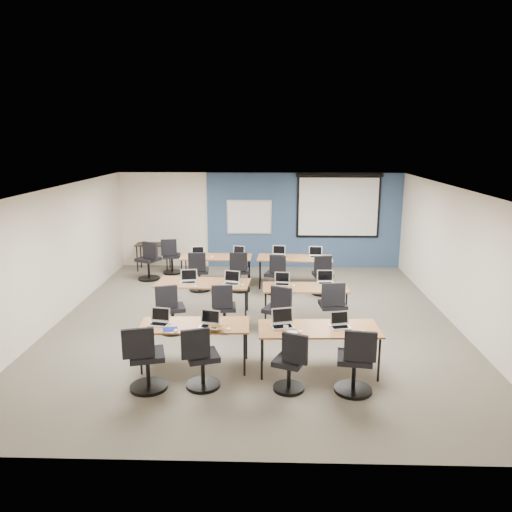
{
  "coord_description": "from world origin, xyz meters",
  "views": [
    {
      "loc": [
        0.31,
        -9.56,
        3.67
      ],
      "look_at": [
        0.01,
        0.4,
        1.28
      ],
      "focal_mm": 35.0,
      "sensor_mm": 36.0,
      "label": 1
    }
  ],
  "objects_px": {
    "laptop_7": "(325,280)",
    "task_chair_10": "(276,277)",
    "task_chair_5": "(224,312)",
    "task_chair_7": "(333,311)",
    "task_chair_9": "(239,275)",
    "laptop_1": "(210,323)",
    "task_chair_1": "(201,363)",
    "spare_chair_b": "(149,264)",
    "training_table_mid_left": "(203,284)",
    "task_chair_4": "(171,313)",
    "task_chair_0": "(146,363)",
    "whiteboard": "(249,217)",
    "laptop_2": "(282,322)",
    "laptop_9": "(239,253)",
    "task_chair_2": "(290,367)",
    "laptop_5": "(232,281)",
    "training_table_front_right": "(319,330)",
    "projector_screen": "(338,202)",
    "task_chair_8": "(199,275)",
    "laptop_8": "(198,254)",
    "training_table_front_left": "(195,327)",
    "laptop_3": "(340,323)",
    "utility_table": "(153,247)",
    "laptop_10": "(279,253)",
    "training_table_back_left": "(216,258)",
    "task_chair_6": "(278,314)",
    "laptop_4": "(188,279)",
    "spare_chair_a": "(171,259)",
    "laptop_6": "(282,281)",
    "training_table_back_right": "(295,259)",
    "task_chair_3": "(355,366)",
    "laptop_0": "(160,320)",
    "training_table_mid_right": "(305,289)",
    "task_chair_11": "(323,278)"
  },
  "relations": [
    {
      "from": "task_chair_1",
      "to": "laptop_6",
      "type": "height_order",
      "value": "task_chair_1"
    },
    {
      "from": "projector_screen",
      "to": "training_table_front_right",
      "type": "height_order",
      "value": "projector_screen"
    },
    {
      "from": "task_chair_8",
      "to": "laptop_10",
      "type": "distance_m",
      "value": 2.12
    },
    {
      "from": "task_chair_6",
      "to": "spare_chair_b",
      "type": "relative_size",
      "value": 0.94
    },
    {
      "from": "utility_table",
      "to": "laptop_10",
      "type": "bearing_deg",
      "value": -19.19
    },
    {
      "from": "laptop_1",
      "to": "task_chair_2",
      "type": "relative_size",
      "value": 0.33
    },
    {
      "from": "training_table_mid_left",
      "to": "training_table_front_left",
      "type": "bearing_deg",
      "value": -81.74
    },
    {
      "from": "training_table_mid_left",
      "to": "laptop_3",
      "type": "relative_size",
      "value": 6.38
    },
    {
      "from": "task_chair_7",
      "to": "laptop_8",
      "type": "relative_size",
      "value": 3.23
    },
    {
      "from": "task_chair_0",
      "to": "laptop_7",
      "type": "distance_m",
      "value": 4.38
    },
    {
      "from": "laptop_7",
      "to": "task_chair_10",
      "type": "relative_size",
      "value": 0.35
    },
    {
      "from": "projector_screen",
      "to": "laptop_4",
      "type": "height_order",
      "value": "projector_screen"
    },
    {
      "from": "laptop_5",
      "to": "laptop_10",
      "type": "height_order",
      "value": "laptop_5"
    },
    {
      "from": "task_chair_2",
      "to": "laptop_10",
      "type": "distance_m",
      "value": 5.62
    },
    {
      "from": "training_table_mid_left",
      "to": "laptop_10",
      "type": "distance_m",
      "value": 2.92
    },
    {
      "from": "laptop_4",
      "to": "laptop_1",
      "type": "bearing_deg",
      "value": -81.27
    },
    {
      "from": "task_chair_2",
      "to": "task_chair_10",
      "type": "xyz_separation_m",
      "value": [
        -0.18,
        4.75,
        0.01
      ]
    },
    {
      "from": "task_chair_4",
      "to": "task_chair_0",
      "type": "bearing_deg",
      "value": -106.65
    },
    {
      "from": "laptop_5",
      "to": "training_table_mid_left",
      "type": "bearing_deg",
      "value": -172.1
    },
    {
      "from": "task_chair_10",
      "to": "spare_chair_a",
      "type": "xyz_separation_m",
      "value": [
        -2.84,
        1.69,
        0.01
      ]
    },
    {
      "from": "task_chair_8",
      "to": "task_chair_10",
      "type": "bearing_deg",
      "value": -9.32
    },
    {
      "from": "whiteboard",
      "to": "task_chair_5",
      "type": "bearing_deg",
      "value": -93.21
    },
    {
      "from": "projector_screen",
      "to": "laptop_8",
      "type": "bearing_deg",
      "value": -154.71
    },
    {
      "from": "training_table_back_left",
      "to": "task_chair_6",
      "type": "bearing_deg",
      "value": -64.16
    },
    {
      "from": "task_chair_1",
      "to": "laptop_8",
      "type": "distance_m",
      "value": 5.49
    },
    {
      "from": "laptop_2",
      "to": "task_chair_11",
      "type": "bearing_deg",
      "value": 60.74
    },
    {
      "from": "task_chair_3",
      "to": "whiteboard",
      "type": "bearing_deg",
      "value": 112.59
    },
    {
      "from": "task_chair_2",
      "to": "task_chair_3",
      "type": "distance_m",
      "value": 0.94
    },
    {
      "from": "task_chair_5",
      "to": "task_chair_7",
      "type": "height_order",
      "value": "task_chair_7"
    },
    {
      "from": "training_table_mid_left",
      "to": "task_chair_9",
      "type": "distance_m",
      "value": 1.85
    },
    {
      "from": "whiteboard",
      "to": "projector_screen",
      "type": "height_order",
      "value": "projector_screen"
    },
    {
      "from": "task_chair_3",
      "to": "laptop_6",
      "type": "bearing_deg",
      "value": 116.16
    },
    {
      "from": "task_chair_1",
      "to": "spare_chair_b",
      "type": "xyz_separation_m",
      "value": [
        -2.16,
        5.76,
        0.02
      ]
    },
    {
      "from": "training_table_back_right",
      "to": "task_chair_7",
      "type": "height_order",
      "value": "task_chair_7"
    },
    {
      "from": "laptop_3",
      "to": "laptop_4",
      "type": "relative_size",
      "value": 0.89
    },
    {
      "from": "training_table_front_right",
      "to": "projector_screen",
      "type": "bearing_deg",
      "value": 78.14
    },
    {
      "from": "laptop_2",
      "to": "laptop_9",
      "type": "xyz_separation_m",
      "value": [
        -1.01,
        4.84,
        -0.01
      ]
    },
    {
      "from": "projector_screen",
      "to": "task_chair_7",
      "type": "height_order",
      "value": "projector_screen"
    },
    {
      "from": "laptop_7",
      "to": "laptop_8",
      "type": "relative_size",
      "value": 1.06
    },
    {
      "from": "training_table_mid_right",
      "to": "utility_table",
      "type": "bearing_deg",
      "value": 134.57
    },
    {
      "from": "laptop_0",
      "to": "task_chair_0",
      "type": "height_order",
      "value": "task_chair_0"
    },
    {
      "from": "projector_screen",
      "to": "training_table_front_right",
      "type": "distance_m",
      "value": 6.75
    },
    {
      "from": "task_chair_4",
      "to": "laptop_5",
      "type": "height_order",
      "value": "task_chair_4"
    },
    {
      "from": "laptop_7",
      "to": "projector_screen",
      "type": "bearing_deg",
      "value": 77.7
    },
    {
      "from": "laptop_1",
      "to": "laptop_8",
      "type": "height_order",
      "value": "same"
    },
    {
      "from": "task_chair_9",
      "to": "laptop_1",
      "type": "bearing_deg",
      "value": -95.22
    },
    {
      "from": "training_table_mid_left",
      "to": "laptop_2",
      "type": "bearing_deg",
      "value": -52.63
    },
    {
      "from": "laptop_8",
      "to": "training_table_front_left",
      "type": "bearing_deg",
      "value": -86.68
    },
    {
      "from": "task_chair_0",
      "to": "task_chair_4",
      "type": "height_order",
      "value": "task_chair_0"
    },
    {
      "from": "training_table_back_right",
      "to": "laptop_8",
      "type": "bearing_deg",
      "value": -177.63
    }
  ]
}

